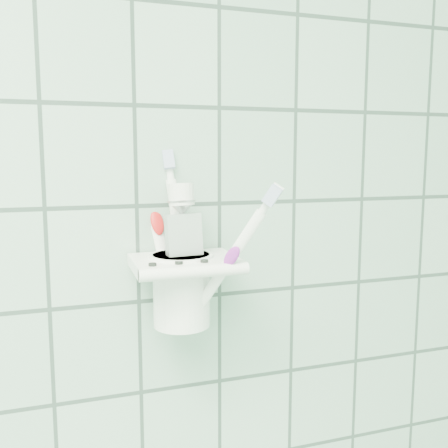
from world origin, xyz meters
name	(u,v)px	position (x,y,z in m)	size (l,w,h in m)	color
holder_bracket	(185,264)	(0.66, 1.15, 1.30)	(0.12, 0.10, 0.04)	white
cup	(182,286)	(0.66, 1.16, 1.28)	(0.07, 0.07, 0.08)	white
toothbrush_pink	(190,232)	(0.66, 1.15, 1.34)	(0.03, 0.06, 0.20)	white
toothbrush_blue	(175,222)	(0.65, 1.16, 1.35)	(0.04, 0.08, 0.22)	white
toothbrush_orange	(190,239)	(0.66, 1.14, 1.33)	(0.08, 0.07, 0.18)	white
toothpaste_tube	(188,243)	(0.66, 1.14, 1.33)	(0.05, 0.04, 0.16)	silver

